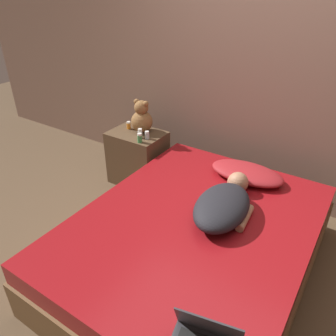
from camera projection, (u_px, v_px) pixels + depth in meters
ground_plane at (192, 268)px, 2.55m from camera, size 12.00×12.00×0.00m
wall_back at (272, 65)px, 2.84m from camera, size 8.00×0.06×2.60m
bed at (193, 245)px, 2.43m from camera, size 1.57×2.04×0.47m
nightstand at (138, 158)px, 3.51m from camera, size 0.56×0.41×0.58m
pillow at (247, 173)px, 2.78m from camera, size 0.63×0.35×0.11m
person_lying at (224, 204)px, 2.34m from camera, size 0.42×0.77×0.18m
teddy_bear at (142, 118)px, 3.31m from camera, size 0.22×0.22×0.34m
bottle_clear at (147, 135)px, 3.22m from camera, size 0.04×0.04×0.08m
bottle_orange at (129, 125)px, 3.43m from camera, size 0.04×0.04×0.08m
bottle_green at (140, 138)px, 3.14m from camera, size 0.04×0.04×0.09m
bottle_white at (140, 133)px, 3.23m from camera, size 0.04×0.04×0.10m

